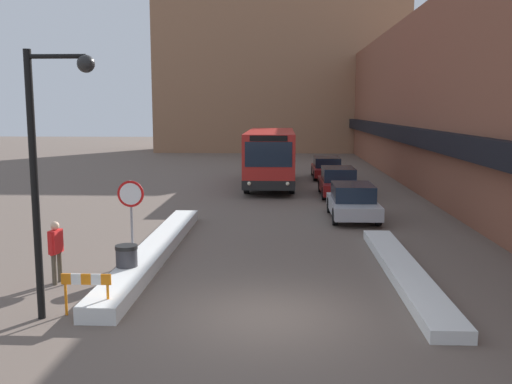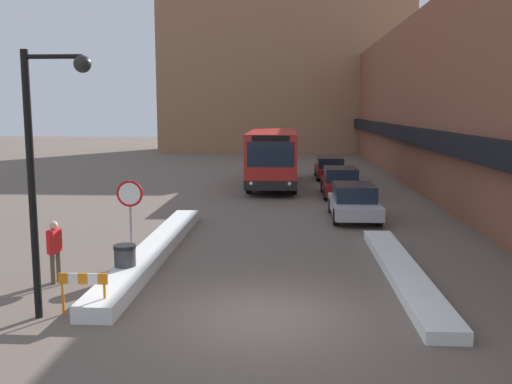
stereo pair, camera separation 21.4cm
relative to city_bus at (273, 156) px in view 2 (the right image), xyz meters
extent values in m
plane|color=#66564C|center=(0.40, -21.40, -1.75)|extent=(160.00, 160.00, 0.00)
cube|color=brown|center=(10.40, 2.60, 3.19)|extent=(5.00, 60.00, 9.87)
cube|color=black|center=(7.65, 2.60, 1.30)|extent=(0.50, 60.00, 0.90)
cube|color=#996B4C|center=(0.40, 28.74, 6.68)|extent=(26.00, 8.00, 16.84)
cube|color=silver|center=(-3.20, -16.33, -1.56)|extent=(0.90, 11.58, 0.38)
cube|color=silver|center=(4.00, -18.22, -1.60)|extent=(0.90, 9.12, 0.28)
cube|color=red|center=(0.00, 0.01, 0.09)|extent=(2.67, 10.19, 2.78)
cube|color=black|center=(0.00, 0.01, -1.06)|extent=(2.69, 10.21, 0.49)
cube|color=#192333|center=(0.00, 0.01, 0.47)|extent=(2.70, 9.38, 0.77)
cube|color=#192333|center=(0.00, -5.10, 0.50)|extent=(2.35, 0.03, 1.25)
cube|color=black|center=(0.00, -5.10, 1.30)|extent=(1.87, 0.03, 0.28)
sphere|color=#F2EAC6|center=(-0.96, -5.11, -0.96)|extent=(0.20, 0.20, 0.20)
sphere|color=#F2EAC6|center=(0.96, -5.11, -0.96)|extent=(0.20, 0.20, 0.20)
cylinder|color=black|center=(-1.22, -3.15, -1.23)|extent=(0.28, 1.03, 1.03)
cylinder|color=black|center=(1.22, -3.15, -1.23)|extent=(0.28, 1.03, 1.03)
cylinder|color=black|center=(-1.22, 3.17, -1.23)|extent=(0.28, 1.03, 1.03)
cylinder|color=black|center=(1.22, 3.17, -1.23)|extent=(0.28, 1.03, 1.03)
cube|color=#B7B7BC|center=(3.60, -10.07, -1.22)|extent=(1.84, 4.28, 0.52)
cube|color=#192333|center=(3.60, -9.96, -0.64)|extent=(1.62, 2.36, 0.64)
cylinder|color=black|center=(4.44, -11.39, -1.41)|extent=(0.20, 0.68, 0.68)
cylinder|color=black|center=(2.76, -11.39, -1.41)|extent=(0.20, 0.68, 0.68)
cylinder|color=black|center=(4.44, -8.74, -1.41)|extent=(0.20, 0.68, 0.68)
cylinder|color=black|center=(2.76, -8.74, -1.41)|extent=(0.20, 0.68, 0.68)
cube|color=maroon|center=(3.60, -3.85, -1.21)|extent=(1.83, 4.48, 0.55)
cube|color=#192333|center=(3.60, -3.73, -0.60)|extent=(1.61, 2.46, 0.67)
cylinder|color=black|center=(4.44, -5.23, -1.42)|extent=(0.20, 0.65, 0.65)
cylinder|color=black|center=(2.76, -5.23, -1.42)|extent=(0.20, 0.65, 0.65)
cylinder|color=black|center=(4.44, -2.46, -1.42)|extent=(0.20, 0.65, 0.65)
cylinder|color=black|center=(2.76, -2.46, -1.42)|extent=(0.20, 0.65, 0.65)
cube|color=maroon|center=(3.60, 3.90, -1.24)|extent=(1.84, 4.59, 0.49)
cube|color=#192333|center=(3.60, 4.01, -0.69)|extent=(1.62, 2.52, 0.61)
cylinder|color=black|center=(4.44, 2.48, -1.42)|extent=(0.20, 0.65, 0.65)
cylinder|color=black|center=(2.76, 2.48, -1.42)|extent=(0.20, 0.65, 0.65)
cylinder|color=black|center=(4.44, 5.32, -1.42)|extent=(0.20, 0.65, 0.65)
cylinder|color=black|center=(2.76, 5.32, -1.42)|extent=(0.20, 0.65, 0.65)
cylinder|color=gray|center=(-3.62, -17.45, -0.51)|extent=(0.07, 0.07, 2.47)
cylinder|color=red|center=(-3.62, -17.47, 0.35)|extent=(0.76, 0.03, 0.76)
cylinder|color=white|center=(-3.62, -17.48, 0.35)|extent=(0.62, 0.01, 0.62)
cylinder|color=black|center=(-4.49, -21.74, 1.10)|extent=(0.16, 0.16, 5.69)
cylinder|color=black|center=(-3.89, -21.74, 3.80)|extent=(1.20, 0.10, 0.10)
sphere|color=black|center=(-3.29, -21.74, 3.65)|extent=(0.36, 0.36, 0.36)
cylinder|color=brown|center=(-5.14, -19.40, -1.34)|extent=(0.12, 0.12, 0.81)
cylinder|color=brown|center=(-5.11, -19.12, -1.34)|extent=(0.12, 0.12, 0.81)
cube|color=red|center=(-5.13, -19.26, -0.64)|extent=(0.25, 0.46, 0.61)
sphere|color=beige|center=(-5.13, -19.26, -0.22)|extent=(0.22, 0.22, 0.22)
cylinder|color=red|center=(-5.15, -19.48, -0.67)|extent=(0.09, 0.09, 0.57)
cylinder|color=red|center=(-5.10, -19.04, -0.67)|extent=(0.09, 0.09, 0.57)
cylinder|color=#38383D|center=(-3.38, -18.94, -1.32)|extent=(0.56, 0.56, 0.85)
cylinder|color=black|center=(-3.38, -18.94, -0.85)|extent=(0.59, 0.59, 0.10)
cylinder|color=orange|center=(-4.03, -21.53, -1.40)|extent=(0.06, 0.06, 0.70)
cylinder|color=orange|center=(-3.09, -21.53, -1.40)|extent=(0.06, 0.06, 0.70)
cube|color=orange|center=(-4.00, -21.53, -0.93)|extent=(0.22, 0.04, 0.24)
cube|color=white|center=(-3.78, -21.53, -0.93)|extent=(0.22, 0.04, 0.24)
cube|color=orange|center=(-3.56, -21.53, -0.93)|extent=(0.22, 0.04, 0.24)
cube|color=white|center=(-3.34, -21.53, -0.93)|extent=(0.22, 0.04, 0.24)
cube|color=orange|center=(-3.12, -21.53, -0.93)|extent=(0.22, 0.04, 0.24)
camera|label=1|loc=(0.70, -33.32, 2.74)|focal=40.00mm
camera|label=2|loc=(0.91, -33.31, 2.74)|focal=40.00mm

